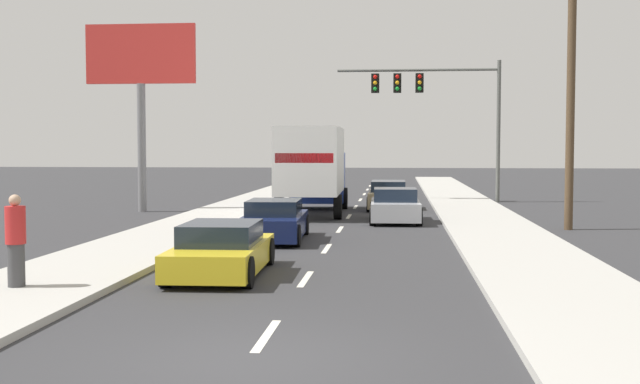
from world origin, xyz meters
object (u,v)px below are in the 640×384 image
Objects in this scene: pedestrian_near_corner at (16,241)px; car_silver at (395,207)px; car_navy at (274,222)px; traffic_signal_mast at (425,93)px; roadside_billboard at (141,75)px; box_truck at (313,166)px; car_tan at (388,196)px; utility_pole_mid at (571,97)px; car_yellow at (222,251)px.

car_silver is at bearing 64.67° from pedestrian_near_corner.
traffic_signal_mast is (5.03, 17.09, 4.93)m from car_navy.
car_silver is at bearing -18.38° from roadside_billboard.
traffic_signal_mast reaches higher than box_truck.
car_tan is 2.61× the size of pedestrian_near_corner.
car_silver is (3.58, 6.12, 0.01)m from car_navy.
box_truck is at bearing 88.79° from car_navy.
utility_pole_mid is 17.70m from roadside_billboard.
roadside_billboard reaches higher than traffic_signal_mast.
pedestrian_near_corner is at bearing -111.67° from car_navy.
car_silver is 16.67m from pedestrian_near_corner.
car_tan is 11.03m from utility_pole_mid.
box_truck reaches higher than car_yellow.
car_tan is (3.26, 12.27, 0.03)m from car_navy.
car_navy is 0.49× the size of utility_pole_mid.
box_truck is 18.46m from pedestrian_near_corner.
utility_pole_mid reaches higher than traffic_signal_mast.
car_silver is 0.51× the size of roadside_billboard.
roadside_billboard is at bearing 175.29° from box_truck.
pedestrian_near_corner reaches higher than car_navy.
car_navy is 2.42× the size of pedestrian_near_corner.
pedestrian_near_corner is (-8.58, -26.03, -4.48)m from traffic_signal_mast.
pedestrian_near_corner is at bearing -143.55° from car_yellow.
box_truck is 1.86× the size of car_yellow.
car_silver is at bearing 59.70° from car_navy.
car_tan is at bearing 79.65° from car_yellow.
car_yellow is 18.43m from roadside_billboard.
car_yellow is 0.93× the size of car_tan.
roadside_billboard is 19.63m from pedestrian_near_corner.
car_silver is at bearing -97.52° from traffic_signal_mast.
box_truck is 1.94× the size of car_silver.
car_yellow is at bearing -66.21° from roadside_billboard.
roadside_billboard is (-7.12, 16.15, 5.30)m from car_yellow.
car_navy is (-0.19, -9.11, -1.45)m from box_truck.
car_yellow is (-0.34, -15.54, -1.47)m from box_truck.
box_truck is 1.73× the size of car_tan.
utility_pole_mid is (9.56, 10.38, 3.92)m from car_yellow.
car_silver is (3.73, 12.55, 0.04)m from car_yellow.
utility_pole_mid reaches higher than pedestrian_near_corner.
car_tan is at bearing 13.54° from roadside_billboard.
car_silver is at bearing 159.62° from utility_pole_mid.
box_truck is 4.62m from car_tan.
car_navy is 0.53× the size of roadside_billboard.
car_silver is at bearing -87.05° from car_tan.
roadside_billboard is (-12.30, -7.36, 0.34)m from traffic_signal_mast.
utility_pole_mid reaches higher than car_tan.
roadside_billboard reaches higher than car_tan.
box_truck is 10.84m from utility_pole_mid.
car_tan is 7.10m from traffic_signal_mast.
utility_pole_mid reaches higher than roadside_billboard.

